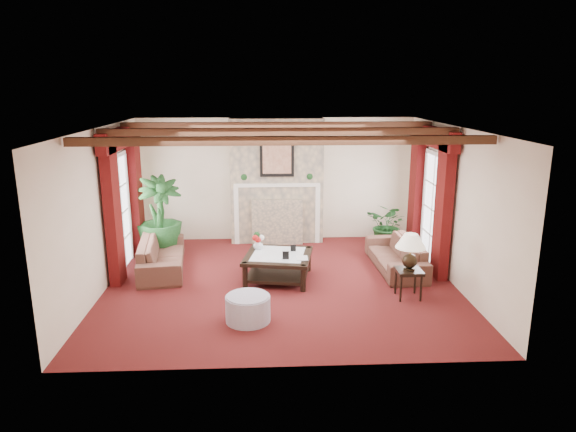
{
  "coord_description": "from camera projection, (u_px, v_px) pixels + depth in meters",
  "views": [
    {
      "loc": [
        -0.3,
        -8.42,
        3.38
      ],
      "look_at": [
        0.14,
        0.4,
        1.12
      ],
      "focal_mm": 32.0,
      "sensor_mm": 36.0,
      "label": 1
    }
  ],
  "objects": [
    {
      "name": "curtains_left",
      "position": [
        120.0,
        133.0,
        9.2
      ],
      "size": [
        0.2,
        2.4,
        2.55
      ],
      "primitive_type": null,
      "color": "#480C09",
      "rests_on": "ground"
    },
    {
      "name": "flower_vase",
      "position": [
        258.0,
        245.0,
        9.34
      ],
      "size": [
        0.27,
        0.28,
        0.18
      ],
      "primitive_type": "imported",
      "rotation": [
        0.0,
        0.0,
        0.26
      ],
      "color": "silver",
      "rests_on": "coffee_table"
    },
    {
      "name": "sofa_right",
      "position": [
        396.0,
        250.0,
        9.63
      ],
      "size": [
        1.94,
        0.67,
        0.74
      ],
      "primitive_type": "imported",
      "rotation": [
        0.0,
        0.0,
        -1.54
      ],
      "color": "#3C101D",
      "rests_on": "ground"
    },
    {
      "name": "back_wall",
      "position": [
        276.0,
        180.0,
        11.33
      ],
      "size": [
        6.0,
        0.02,
        2.7
      ],
      "primitive_type": "cube",
      "color": "beige",
      "rests_on": "ground"
    },
    {
      "name": "coffee_table",
      "position": [
        278.0,
        267.0,
        9.14
      ],
      "size": [
        1.32,
        1.32,
        0.47
      ],
      "primitive_type": null,
      "rotation": [
        0.0,
        0.0,
        -0.18
      ],
      "color": "black",
      "rests_on": "ground"
    },
    {
      "name": "small_plant",
      "position": [
        388.0,
        230.0,
        10.92
      ],
      "size": [
        1.84,
        1.84,
        0.76
      ],
      "primitive_type": "imported",
      "rotation": [
        0.0,
        0.0,
        -0.72
      ],
      "color": "black",
      "rests_on": "ground"
    },
    {
      "name": "book",
      "position": [
        296.0,
        252.0,
        8.81
      ],
      "size": [
        0.2,
        0.02,
        0.27
      ],
      "primitive_type": "imported",
      "rotation": [
        0.0,
        0.0,
        -0.01
      ],
      "color": "black",
      "rests_on": "coffee_table"
    },
    {
      "name": "sofa_left",
      "position": [
        162.0,
        250.0,
        9.58
      ],
      "size": [
        2.14,
        1.09,
        0.78
      ],
      "primitive_type": "imported",
      "rotation": [
        0.0,
        0.0,
        1.7
      ],
      "color": "#3C101D",
      "rests_on": "ground"
    },
    {
      "name": "side_table",
      "position": [
        408.0,
        283.0,
        8.35
      ],
      "size": [
        0.5,
        0.5,
        0.48
      ],
      "primitive_type": null,
      "rotation": [
        0.0,
        0.0,
        0.26
      ],
      "color": "black",
      "rests_on": "ground"
    },
    {
      "name": "floor",
      "position": [
        281.0,
        283.0,
        9.0
      ],
      "size": [
        6.0,
        6.0,
        0.0
      ],
      "primitive_type": "plane",
      "color": "#3E0B11",
      "rests_on": "ground"
    },
    {
      "name": "french_door_left",
      "position": [
        115.0,
        156.0,
        9.3
      ],
      "size": [
        0.1,
        1.1,
        2.16
      ],
      "primitive_type": null,
      "color": "white",
      "rests_on": "ground"
    },
    {
      "name": "curtains_right",
      "position": [
        433.0,
        131.0,
        9.47
      ],
      "size": [
        0.2,
        2.4,
        2.55
      ],
      "primitive_type": null,
      "color": "#480C09",
      "rests_on": "ground"
    },
    {
      "name": "french_door_right",
      "position": [
        438.0,
        154.0,
        9.58
      ],
      "size": [
        0.1,
        1.1,
        2.16
      ],
      "primitive_type": null,
      "color": "white",
      "rests_on": "ground"
    },
    {
      "name": "ottoman",
      "position": [
        248.0,
        309.0,
        7.52
      ],
      "size": [
        0.66,
        0.66,
        0.39
      ],
      "primitive_type": "cylinder",
      "color": "#9A91A5",
      "rests_on": "ground"
    },
    {
      "name": "photo_frame_b",
      "position": [
        293.0,
        248.0,
        9.21
      ],
      "size": [
        0.1,
        0.02,
        0.13
      ],
      "primitive_type": null,
      "rotation": [
        0.0,
        0.0,
        0.03
      ],
      "color": "black",
      "rests_on": "coffee_table"
    },
    {
      "name": "potted_palm",
      "position": [
        160.0,
        233.0,
        10.45
      ],
      "size": [
        2.22,
        2.35,
        0.9
      ],
      "primitive_type": "imported",
      "rotation": [
        0.0,
        0.0,
        0.48
      ],
      "color": "black",
      "rests_on": "ground"
    },
    {
      "name": "fireplace",
      "position": [
        276.0,
        118.0,
        10.8
      ],
      "size": [
        2.0,
        0.52,
        2.7
      ],
      "primitive_type": null,
      "color": "tan",
      "rests_on": "ground"
    },
    {
      "name": "ceiling_beams",
      "position": [
        281.0,
        132.0,
        8.35
      ],
      "size": [
        6.0,
        3.0,
        0.12
      ],
      "primitive_type": null,
      "color": "#351D11",
      "rests_on": "ceiling"
    },
    {
      "name": "left_wall",
      "position": [
        101.0,
        211.0,
        8.52
      ],
      "size": [
        0.02,
        5.5,
        2.7
      ],
      "primitive_type": "cube",
      "color": "beige",
      "rests_on": "ground"
    },
    {
      "name": "right_wall",
      "position": [
        455.0,
        207.0,
        8.81
      ],
      "size": [
        0.02,
        5.5,
        2.7
      ],
      "primitive_type": "cube",
      "color": "beige",
      "rests_on": "ground"
    },
    {
      "name": "photo_frame_a",
      "position": [
        286.0,
        256.0,
        8.79
      ],
      "size": [
        0.11,
        0.02,
        0.15
      ],
      "primitive_type": null,
      "rotation": [
        0.0,
        0.0,
        -0.05
      ],
      "color": "black",
      "rests_on": "coffee_table"
    },
    {
      "name": "ceiling",
      "position": [
        281.0,
        128.0,
        8.33
      ],
      "size": [
        6.0,
        6.0,
        0.0
      ],
      "primitive_type": "plane",
      "rotation": [
        3.14,
        0.0,
        0.0
      ],
      "color": "white",
      "rests_on": "floor"
    },
    {
      "name": "table_lamp",
      "position": [
        410.0,
        251.0,
        8.22
      ],
      "size": [
        0.49,
        0.49,
        0.62
      ],
      "primitive_type": null,
      "color": "black",
      "rests_on": "side_table"
    }
  ]
}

